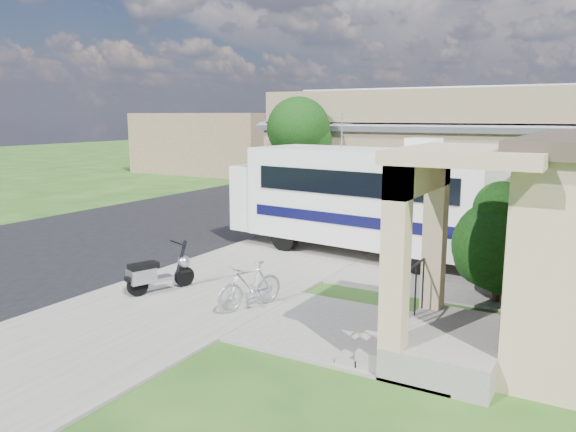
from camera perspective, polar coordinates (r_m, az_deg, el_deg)
The scene contains 18 objects.
ground at distance 12.51m, azimuth -3.78°, elevation -7.84°, with size 120.00×120.00×0.00m, color #1B4312.
street_slab at distance 24.69m, azimuth -5.36°, elevation 1.16°, with size 9.00×80.00×0.02m, color black.
sidewalk_slab at distance 21.63m, azimuth 8.83°, elevation -0.15°, with size 4.00×80.00×0.06m, color slate.
driveway_slab at distance 15.74m, azimuth 10.02°, elevation -4.10°, with size 7.00×6.00×0.05m, color slate.
walk_slab at distance 10.33m, azimuth 7.26°, elevation -11.74°, with size 4.00×3.00×0.05m, color slate.
warehouse at distance 24.82m, azimuth 14.47°, elevation 5.53°, with size 12.50×8.40×5.04m.
distant_bldg_far at distance 39.73m, azimuth -6.60°, elevation 7.44°, with size 10.00×8.00×4.00m, color brown.
distant_bldg_near at distance 48.97m, azimuth 3.79°, elevation 7.53°, with size 8.00×7.00×3.20m, color #77624A.
street_tree_a at distance 21.57m, azimuth 1.37°, elevation 8.55°, with size 2.44×2.40×4.58m.
street_tree_b at distance 30.72m, azimuth 10.47°, elevation 9.15°, with size 2.44×2.40×4.73m.
street_tree_c at distance 39.31m, azimuth 14.94°, elevation 8.75°, with size 2.44×2.40×4.42m.
motorhome at distance 15.72m, azimuth 7.51°, elevation 2.04°, with size 7.75×3.10×3.87m.
shrub at distance 12.36m, azimuth 21.00°, elevation -2.44°, with size 2.09×1.99×2.56m.
scooter at distance 12.61m, azimuth -13.22°, elevation -5.70°, with size 0.83×1.56×1.06m.
bicycle at distance 11.32m, azimuth -3.90°, elevation -7.35°, with size 0.44×1.54×0.93m, color #AEADB5.
pickup_truck at distance 26.79m, azimuth 1.03°, elevation 3.67°, with size 2.73×5.92×1.64m, color white.
van at distance 32.68m, azimuth 5.90°, elevation 4.82°, with size 2.33×5.73×1.66m, color white.
garden_hose at distance 10.80m, azimuth 12.97°, elevation -10.63°, with size 0.34×0.34×0.15m, color #186514.
Camera 1 is at (6.65, -9.87, 3.87)m, focal length 35.00 mm.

